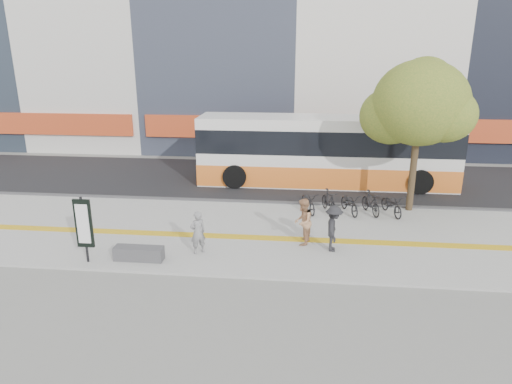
# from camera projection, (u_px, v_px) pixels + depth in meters

# --- Properties ---
(ground) EXTENTS (120.00, 120.00, 0.00)m
(ground) POSITION_uv_depth(u_px,v_px,m) (224.00, 250.00, 15.52)
(ground) COLOR slate
(ground) RESTS_ON ground
(sidewalk) EXTENTS (40.00, 7.00, 0.08)m
(sidewalk) POSITION_uv_depth(u_px,v_px,m) (231.00, 232.00, 16.93)
(sidewalk) COLOR gray
(sidewalk) RESTS_ON ground
(tactile_strip) EXTENTS (40.00, 0.45, 0.01)m
(tactile_strip) POSITION_uv_depth(u_px,v_px,m) (229.00, 236.00, 16.45)
(tactile_strip) COLOR gold
(tactile_strip) RESTS_ON sidewalk
(street) EXTENTS (40.00, 8.00, 0.06)m
(street) POSITION_uv_depth(u_px,v_px,m) (253.00, 179.00, 24.05)
(street) COLOR black
(street) RESTS_ON ground
(curb) EXTENTS (40.00, 0.25, 0.14)m
(curb) POSITION_uv_depth(u_px,v_px,m) (243.00, 202.00, 20.25)
(curb) COLOR #3D3D40
(curb) RESTS_ON ground
(bench) EXTENTS (1.60, 0.45, 0.45)m
(bench) POSITION_uv_depth(u_px,v_px,m) (139.00, 253.00, 14.55)
(bench) COLOR #3D3D40
(bench) RESTS_ON sidewalk
(signboard) EXTENTS (0.55, 0.10, 2.20)m
(signboard) POSITION_uv_depth(u_px,v_px,m) (84.00, 224.00, 14.10)
(signboard) COLOR black
(signboard) RESTS_ON sidewalk
(street_tree) EXTENTS (4.40, 3.80, 6.31)m
(street_tree) POSITION_uv_depth(u_px,v_px,m) (419.00, 105.00, 18.02)
(street_tree) COLOR #392A1A
(street_tree) RESTS_ON sidewalk
(bus) EXTENTS (12.78, 3.03, 3.40)m
(bus) POSITION_uv_depth(u_px,v_px,m) (325.00, 153.00, 22.71)
(bus) COLOR silver
(bus) RESTS_ON street
(bicycle_row) EXTENTS (4.50, 1.76, 0.97)m
(bicycle_row) POSITION_uv_depth(u_px,v_px,m) (350.00, 203.00, 18.70)
(bicycle_row) COLOR black
(bicycle_row) RESTS_ON sidewalk
(seated_woman) EXTENTS (0.64, 0.61, 1.48)m
(seated_woman) POSITION_uv_depth(u_px,v_px,m) (198.00, 232.00, 14.91)
(seated_woman) COLOR black
(seated_woman) RESTS_ON sidewalk
(pedestrian_tan) EXTENTS (0.77, 0.91, 1.66)m
(pedestrian_tan) POSITION_uv_depth(u_px,v_px,m) (303.00, 222.00, 15.58)
(pedestrian_tan) COLOR tan
(pedestrian_tan) RESTS_ON sidewalk
(pedestrian_dark) EXTENTS (0.65, 1.06, 1.60)m
(pedestrian_dark) POSITION_uv_depth(u_px,v_px,m) (334.00, 228.00, 15.08)
(pedestrian_dark) COLOR black
(pedestrian_dark) RESTS_ON sidewalk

